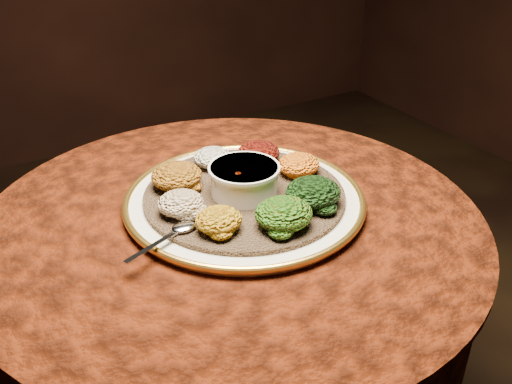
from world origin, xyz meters
TOP-DOWN VIEW (x-y plane):
  - table at (0.00, 0.00)m, footprint 0.96×0.96m
  - platter at (0.04, 0.02)m, footprint 0.48×0.48m
  - injera at (0.04, 0.02)m, footprint 0.42×0.42m
  - stew_bowl at (0.04, 0.02)m, footprint 0.14×0.14m
  - spoon at (-0.12, -0.04)m, footprint 0.15×0.07m
  - portion_ayib at (0.04, 0.15)m, footprint 0.08×0.08m
  - portion_kitfo at (0.13, 0.12)m, footprint 0.09×0.09m
  - portion_tikil at (0.17, 0.03)m, footprint 0.09×0.08m
  - portion_gomen at (0.13, -0.08)m, footprint 0.10×0.10m
  - portion_mixveg at (0.04, -0.12)m, footprint 0.10×0.10m
  - portion_kik at (-0.06, -0.07)m, footprint 0.08×0.08m
  - portion_timatim at (-0.10, 0.01)m, footprint 0.08×0.08m
  - portion_shiro at (-0.06, 0.11)m, footprint 0.10×0.10m

SIDE VIEW (x-z plane):
  - table at x=0.00m, z-range 0.19..0.92m
  - platter at x=0.04m, z-range 0.73..0.76m
  - injera at x=0.04m, z-range 0.75..0.76m
  - spoon at x=-0.12m, z-range 0.76..0.77m
  - portion_ayib at x=0.04m, z-range 0.76..0.80m
  - portion_kik at x=-0.06m, z-range 0.76..0.80m
  - portion_timatim at x=-0.10m, z-range 0.76..0.80m
  - portion_tikil at x=0.17m, z-range 0.76..0.80m
  - portion_kitfo at x=0.13m, z-range 0.76..0.81m
  - portion_shiro at x=-0.06m, z-range 0.76..0.81m
  - portion_mixveg at x=0.04m, z-range 0.76..0.81m
  - portion_gomen at x=0.13m, z-range 0.76..0.81m
  - stew_bowl at x=0.04m, z-range 0.77..0.82m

